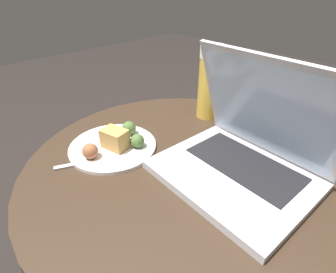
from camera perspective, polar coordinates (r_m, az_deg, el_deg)
table at (r=0.69m, az=3.13°, el=-12.88°), size 0.74×0.74×0.48m
laptop at (r=0.58m, az=16.24°, el=-3.48°), size 0.33×0.28×0.26m
beer_glass at (r=0.79m, az=9.21°, el=11.49°), size 0.07×0.07×0.21m
snack_plate at (r=0.67m, az=-11.58°, el=-1.54°), size 0.22×0.22×0.06m
fork at (r=0.64m, az=-15.02°, el=-5.00°), size 0.09×0.16×0.01m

